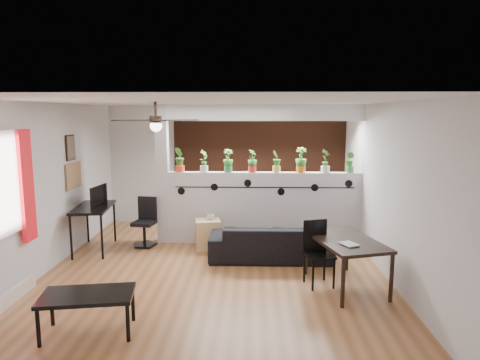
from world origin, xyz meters
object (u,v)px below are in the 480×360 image
at_px(potted_plant_1, 204,160).
at_px(folding_chair, 317,247).
at_px(potted_plant_3, 252,160).
at_px(ceiling_fan, 156,122).
at_px(coffee_table, 87,298).
at_px(potted_plant_0, 180,159).
at_px(cup, 210,217).
at_px(sofa, 271,242).
at_px(potted_plant_2, 228,160).
at_px(computer_desk, 93,210).
at_px(office_chair, 145,225).
at_px(potted_plant_4, 277,161).
at_px(potted_plant_7, 350,161).
at_px(potted_plant_5, 301,159).
at_px(dining_table, 346,245).
at_px(potted_plant_6, 326,160).
at_px(cube_shelf, 208,234).

height_order(potted_plant_1, folding_chair, potted_plant_1).
bearing_deg(folding_chair, potted_plant_3, 115.39).
xyz_separation_m(ceiling_fan, coffee_table, (-0.44, -1.69, -1.90)).
relative_size(potted_plant_0, cup, 3.46).
relative_size(potted_plant_0, sofa, 0.24).
distance_m(potted_plant_2, folding_chair, 2.62).
bearing_deg(potted_plant_0, sofa, -29.28).
height_order(potted_plant_1, cup, potted_plant_1).
xyz_separation_m(potted_plant_3, cup, (-0.75, -0.41, -0.98)).
xyz_separation_m(potted_plant_0, computer_desk, (-1.47, -0.57, -0.86)).
bearing_deg(coffee_table, potted_plant_2, 68.68).
xyz_separation_m(ceiling_fan, office_chair, (-0.60, 1.51, -1.92)).
xyz_separation_m(potted_plant_1, cup, (0.15, -0.41, -0.99)).
relative_size(sofa, office_chair, 2.19).
xyz_separation_m(potted_plant_4, cup, (-1.20, -0.41, -0.98)).
distance_m(potted_plant_2, potted_plant_3, 0.45).
bearing_deg(coffee_table, potted_plant_0, 82.52).
distance_m(potted_plant_0, computer_desk, 1.80).
bearing_deg(potted_plant_7, potted_plant_5, 180.00).
xyz_separation_m(potted_plant_2, folding_chair, (1.39, -1.97, -1.03)).
bearing_deg(potted_plant_5, potted_plant_1, 180.00).
relative_size(potted_plant_2, dining_table, 0.30).
xyz_separation_m(potted_plant_1, office_chair, (-1.07, -0.29, -1.18)).
relative_size(potted_plant_0, potted_plant_4, 1.11).
distance_m(potted_plant_0, potted_plant_6, 2.71).
height_order(potted_plant_6, sofa, potted_plant_6).
distance_m(potted_plant_3, computer_desk, 3.00).
bearing_deg(potted_plant_7, computer_desk, -173.00).
distance_m(potted_plant_0, potted_plant_3, 1.35).
bearing_deg(cup, potted_plant_6, 11.11).
height_order(potted_plant_1, potted_plant_6, potted_plant_6).
bearing_deg(folding_chair, potted_plant_6, 78.06).
xyz_separation_m(potted_plant_2, computer_desk, (-2.37, -0.57, -0.85)).
height_order(potted_plant_0, potted_plant_1, potted_plant_0).
relative_size(cup, computer_desk, 0.11).
height_order(potted_plant_5, coffee_table, potted_plant_5).
distance_m(potted_plant_0, potted_plant_7, 3.16).
bearing_deg(potted_plant_4, computer_desk, -170.16).
bearing_deg(potted_plant_6, computer_desk, -172.26).
distance_m(potted_plant_0, office_chair, 1.38).
relative_size(potted_plant_4, coffee_table, 0.39).
xyz_separation_m(potted_plant_4, potted_plant_5, (0.45, -0.00, 0.03)).
height_order(sofa, cup, cup).
bearing_deg(cup, potted_plant_2, 54.11).
bearing_deg(potted_plant_4, potted_plant_6, -0.00).
xyz_separation_m(ceiling_fan, potted_plant_0, (0.02, 1.80, -0.72)).
xyz_separation_m(potted_plant_1, potted_plant_5, (1.81, -0.00, 0.02)).
xyz_separation_m(cube_shelf, dining_table, (2.12, -1.68, 0.35)).
bearing_deg(potted_plant_4, cube_shelf, -161.74).
bearing_deg(ceiling_fan, potted_plant_6, 33.41).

